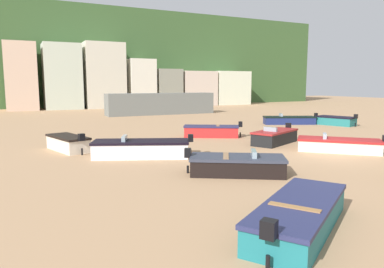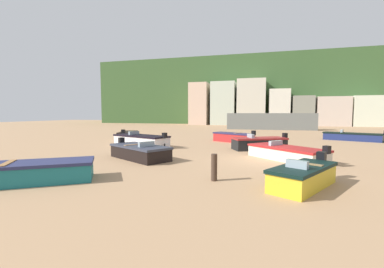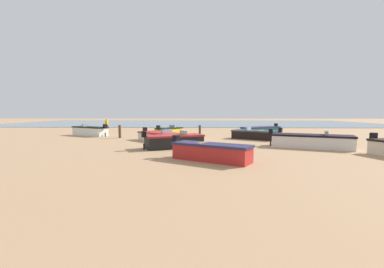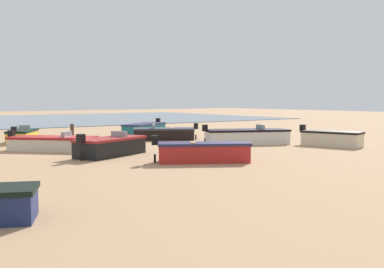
% 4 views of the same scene
% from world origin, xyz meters
% --- Properties ---
extents(ground_plane, '(160.00, 160.00, 0.00)m').
position_xyz_m(ground_plane, '(0.00, 0.00, 0.00)').
color(ground_plane, tan).
extents(headland_hill, '(90.00, 32.00, 17.44)m').
position_xyz_m(headland_hill, '(0.00, 66.00, 8.72)').
color(headland_hill, '#37562C').
rests_on(headland_hill, ground).
extents(harbor_pier, '(14.35, 2.40, 2.76)m').
position_xyz_m(harbor_pier, '(1.44, 30.00, 1.38)').
color(harbor_pier, slate).
rests_on(harbor_pier, ground).
extents(townhouse_far_left, '(4.46, 5.09, 10.15)m').
position_xyz_m(townhouse_far_left, '(-14.77, 46.55, 5.07)').
color(townhouse_far_left, beige).
rests_on(townhouse_far_left, ground).
extents(townhouse_left, '(5.60, 5.41, 10.20)m').
position_xyz_m(townhouse_left, '(-8.85, 46.71, 5.10)').
color(townhouse_left, beige).
rests_on(townhouse_left, ground).
extents(townhouse_centre_left, '(6.37, 6.91, 10.63)m').
position_xyz_m(townhouse_centre_left, '(-2.32, 47.46, 5.31)').
color(townhouse_centre_left, beige).
rests_on(townhouse_centre_left, ground).
extents(townhouse_centre, '(4.45, 6.56, 8.15)m').
position_xyz_m(townhouse_centre, '(3.89, 47.28, 4.08)').
color(townhouse_centre, silver).
rests_on(townhouse_centre, ground).
extents(townhouse_centre_right, '(4.45, 6.24, 6.57)m').
position_xyz_m(townhouse_centre_right, '(8.82, 47.12, 3.28)').
color(townhouse_centre_right, gray).
rests_on(townhouse_centre_right, ground).
extents(townhouse_right, '(6.57, 6.66, 6.29)m').
position_xyz_m(townhouse_right, '(14.77, 47.33, 3.15)').
color(townhouse_right, beige).
rests_on(townhouse_right, ground).
extents(townhouse_far_right, '(7.11, 6.63, 6.37)m').
position_xyz_m(townhouse_far_right, '(21.91, 47.31, 3.19)').
color(townhouse_far_right, silver).
rests_on(townhouse_far_right, ground).
extents(boat_cream_1, '(2.28, 3.82, 1.21)m').
position_xyz_m(boat_cream_1, '(-12.99, 7.87, 0.45)').
color(boat_cream_1, beige).
rests_on(boat_cream_1, ground).
extents(boat_red_2, '(4.14, 3.12, 1.19)m').
position_xyz_m(boat_red_2, '(-2.60, 9.02, 0.45)').
color(boat_red_2, red).
rests_on(boat_red_2, ground).
extents(boat_navy_3, '(5.19, 3.26, 1.11)m').
position_xyz_m(boat_navy_3, '(8.61, 13.39, 0.41)').
color(boat_navy_3, navy).
rests_on(boat_navy_3, ground).
extents(boat_cream_4, '(4.51, 4.48, 1.08)m').
position_xyz_m(boat_cream_4, '(1.29, 0.61, 0.39)').
color(boat_cream_4, beige).
rests_on(boat_cream_4, ground).
extents(boat_teal_5, '(4.95, 4.03, 1.12)m').
position_xyz_m(boat_teal_5, '(-8.90, -7.31, 0.41)').
color(boat_teal_5, '#1B6C73').
rests_on(boat_teal_5, ground).
extents(boat_white_6, '(5.41, 3.60, 1.23)m').
position_xyz_m(boat_white_6, '(-9.68, 4.08, 0.47)').
color(boat_white_6, white).
rests_on(boat_white_6, ground).
extents(boat_teal_8, '(2.72, 3.86, 1.17)m').
position_xyz_m(boat_teal_8, '(12.10, 10.76, 0.43)').
color(boat_teal_8, '#206F6F').
rests_on(boat_teal_8, ground).
extents(boat_black_9, '(4.42, 3.62, 1.12)m').
position_xyz_m(boat_black_9, '(-7.06, -1.37, 0.42)').
color(boat_black_9, black).
rests_on(boat_black_9, ground).
extents(boat_black_10, '(4.21, 3.10, 1.21)m').
position_xyz_m(boat_black_10, '(-0.26, 4.53, 0.46)').
color(boat_black_10, black).
rests_on(boat_black_10, ground).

